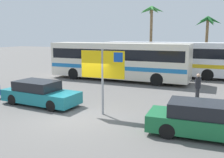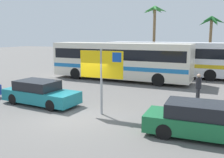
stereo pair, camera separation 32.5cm
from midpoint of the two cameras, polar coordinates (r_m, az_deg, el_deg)
The scene contains 9 objects.
ground at distance 12.08m, azimuth -7.77°, elevation -8.65°, with size 120.00×120.00×0.00m, color #605E5B.
bus_front_coach at distance 21.56m, azimuth 2.21°, elevation 4.44°, with size 11.95×2.66×3.17m.
bus_rear_coach at distance 24.38m, azimuth 13.32°, elevation 4.81°, with size 11.95×2.66×3.17m.
ferry_sign at distance 11.97m, azimuth -1.45°, elevation 2.69°, with size 2.20×0.18×3.20m.
car_green at distance 10.26m, azimuth 20.65°, elevation -8.86°, with size 4.52×1.92×1.32m.
car_teal at distance 14.63m, azimuth -15.34°, elevation -3.07°, with size 4.51×1.92×1.32m.
pedestrian_by_bus at distance 15.33m, azimuth 19.53°, elevation -1.42°, with size 0.32×0.32×1.65m.
palm_tree_seaside at distance 31.45m, azimuth 21.80°, elevation 10.98°, with size 3.05×2.99×5.98m.
palm_tree_inland at distance 30.43m, azimuth 9.88°, elevation 13.33°, with size 2.89×2.86×7.17m.
Camera 2 is at (6.43, -9.52, 3.82)m, focal length 40.43 mm.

